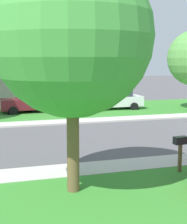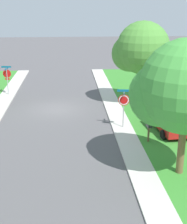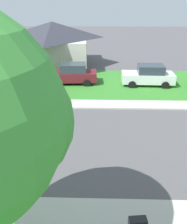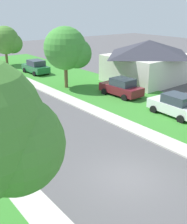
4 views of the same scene
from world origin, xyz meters
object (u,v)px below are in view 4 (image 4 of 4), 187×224
object	(u,v)px
car_green_far_down_street	(36,67)
tree_sidewalk_mid	(7,41)
car_maroon_driveway_right	(121,87)
house_right_setback	(148,60)
car_white_kerbside_mid	(176,105)
tree_across_right	(68,50)

from	to	relation	value
car_green_far_down_street	tree_sidewalk_mid	distance (m)	7.71
car_maroon_driveway_right	car_green_far_down_street	bearing A→B (deg)	97.86
car_maroon_driveway_right	house_right_setback	xyz separation A→B (m)	(6.47, 2.69, 1.50)
car_green_far_down_street	tree_sidewalk_mid	xyz separation A→B (m)	(-0.61, 7.23, 2.60)
car_maroon_driveway_right	tree_sidewalk_mid	size ratio (longest dim) A/B	0.79
car_green_far_down_street	car_maroon_driveway_right	distance (m)	13.96
car_white_kerbside_mid	tree_sidewalk_mid	distance (m)	27.74
car_white_kerbside_mid	tree_sidewalk_mid	bearing A→B (deg)	94.69
car_green_far_down_street	car_white_kerbside_mid	size ratio (longest dim) A/B	1.00
car_green_far_down_street	car_maroon_driveway_right	xyz separation A→B (m)	(1.91, -13.83, 0.00)
tree_across_right	house_right_setback	bearing A→B (deg)	-17.90
tree_sidewalk_mid	tree_across_right	world-z (taller)	tree_across_right
tree_sidewalk_mid	car_white_kerbside_mid	bearing A→B (deg)	-85.31
tree_across_right	house_right_setback	world-z (taller)	tree_across_right
car_green_far_down_street	car_maroon_driveway_right	world-z (taller)	same
car_white_kerbside_mid	tree_sidewalk_mid	size ratio (longest dim) A/B	0.78
car_green_far_down_street	tree_sidewalk_mid	bearing A→B (deg)	94.82
car_green_far_down_street	house_right_setback	world-z (taller)	house_right_setback
tree_sidewalk_mid	car_green_far_down_street	bearing A→B (deg)	-85.18
car_white_kerbside_mid	house_right_setback	bearing A→B (deg)	53.69
car_maroon_driveway_right	house_right_setback	world-z (taller)	house_right_setback
car_white_kerbside_mid	tree_across_right	distance (m)	12.55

